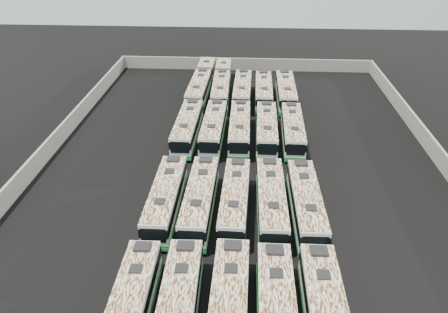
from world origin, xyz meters
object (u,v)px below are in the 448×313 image
(bus_midback_left, at_px, (214,128))
(bus_midback_center, at_px, (240,128))
(bus_midfront_left, at_px, (200,200))
(bus_midfront_right, at_px, (271,202))
(bus_back_right, at_px, (264,91))
(bus_front_far_left, at_px, (130,311))
(bus_back_far_left, at_px, (202,83))
(bus_back_left, at_px, (222,84))
(bus_midfront_far_right, at_px, (306,204))
(bus_front_left, at_px, (178,311))
(bus_midback_right, at_px, (267,129))
(bus_midfront_center, at_px, (235,201))
(bus_back_center, at_px, (242,91))
(bus_front_center, at_px, (228,312))
(bus_midfront_far_left, at_px, (166,198))
(bus_midback_far_right, at_px, (293,130))
(bus_midback_far_left, at_px, (188,127))
(bus_back_far_right, at_px, (286,92))

(bus_midback_left, xyz_separation_m, bus_midback_center, (3.24, 0.07, -0.00))
(bus_midfront_left, xyz_separation_m, bus_midfront_right, (6.61, 0.05, 0.00))
(bus_back_right, bearing_deg, bus_front_far_left, -102.80)
(bus_front_far_left, height_order, bus_back_far_left, bus_back_far_left)
(bus_back_left, xyz_separation_m, bus_back_right, (6.47, -2.97, -0.02))
(bus_midfront_far_right, height_order, bus_back_left, bus_midfront_far_right)
(bus_front_far_left, height_order, bus_midback_left, bus_midback_left)
(bus_midback_left, bearing_deg, bus_front_left, -89.12)
(bus_midfront_far_right, bearing_deg, bus_midback_right, 100.60)
(bus_midfront_left, height_order, bus_midfront_center, bus_midfront_left)
(bus_back_far_left, xyz_separation_m, bus_back_right, (9.66, -3.01, -0.07))
(bus_back_left, relative_size, bus_back_right, 1.58)
(bus_back_center, bearing_deg, bus_midfront_left, -95.66)
(bus_back_right, bearing_deg, bus_midback_right, -89.14)
(bus_front_center, distance_m, bus_back_right, 41.76)
(bus_midfront_left, height_order, bus_midback_right, bus_midfront_left)
(bus_midback_right, distance_m, bus_back_far_left, 18.86)
(bus_midfront_far_left, relative_size, bus_back_left, 0.64)
(bus_midback_center, relative_size, bus_back_left, 0.65)
(bus_midfront_left, distance_m, bus_back_far_left, 31.85)
(bus_back_left, bearing_deg, bus_midback_right, -68.82)
(bus_front_far_left, xyz_separation_m, bus_back_right, (9.81, 41.86, 0.00))
(bus_midfront_left, distance_m, bus_midfront_far_right, 9.78)
(bus_midback_far_right, bearing_deg, bus_back_left, 122.52)
(bus_front_left, height_order, bus_midback_right, bus_front_left)
(bus_front_left, xyz_separation_m, bus_back_left, (0.09, 44.71, -0.01))
(bus_midback_right, bearing_deg, bus_back_left, 112.97)
(bus_back_left, distance_m, bus_back_center, 4.46)
(bus_midback_far_left, xyz_separation_m, bus_back_left, (3.23, 16.22, -0.04))
(bus_midback_far_left, xyz_separation_m, bus_midback_far_right, (13.02, 0.16, -0.06))
(bus_front_left, distance_m, bus_midfront_center, 13.55)
(bus_front_far_left, height_order, bus_back_center, bus_back_center)
(bus_midfront_far_left, bearing_deg, bus_midfront_center, 0.24)
(bus_midback_right, bearing_deg, bus_midfront_left, -112.19)
(bus_midback_right, distance_m, bus_back_left, 17.39)
(bus_back_far_right, bearing_deg, bus_midfront_left, -108.53)
(bus_front_far_left, xyz_separation_m, bus_midback_center, (6.61, 28.80, 0.04))
(bus_back_center, relative_size, bus_back_right, 1.03)
(bus_midfront_right, distance_m, bus_back_left, 32.29)
(bus_midback_right, bearing_deg, bus_back_center, 104.88)
(bus_back_left, height_order, bus_back_center, bus_back_center)
(bus_midback_right, distance_m, bus_back_far_right, 13.36)
(bus_midfront_right, bearing_deg, bus_back_left, 101.12)
(bus_midfront_center, bearing_deg, bus_midback_center, 91.40)
(bus_front_far_left, xyz_separation_m, bus_midfront_far_left, (0.11, 13.22, 0.03))
(bus_midback_far_left, xyz_separation_m, bus_midback_left, (3.25, 0.11, -0.02))
(bus_front_left, relative_size, bus_midback_left, 1.00)
(bus_back_far_right, bearing_deg, bus_midback_far_left, -134.43)
(bus_back_left, xyz_separation_m, bus_back_far_right, (9.77, -3.13, 0.05))
(bus_front_center, xyz_separation_m, bus_midback_right, (3.27, 28.51, -0.04))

